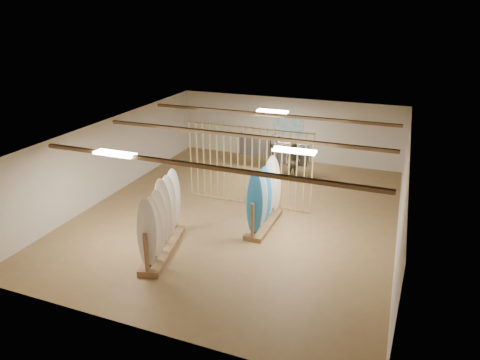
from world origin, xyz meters
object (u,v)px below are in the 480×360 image
at_px(clothing_rack_b, 293,155).
at_px(clothing_rack_a, 255,146).
at_px(rack_left, 162,229).
at_px(shopper_b, 293,159).
at_px(rack_right, 264,206).
at_px(shopper_a, 276,150).

bearing_deg(clothing_rack_b, clothing_rack_a, 168.50).
bearing_deg(rack_left, shopper_b, 60.61).
height_order(clothing_rack_a, shopper_b, shopper_b).
xyz_separation_m(rack_right, shopper_a, (-1.10, 5.01, 0.20)).
bearing_deg(shopper_a, clothing_rack_a, 13.96).
height_order(shopper_a, shopper_b, shopper_a).
xyz_separation_m(clothing_rack_b, shopper_b, (0.09, -0.40, -0.05)).
bearing_deg(clothing_rack_b, shopper_b, -75.45).
xyz_separation_m(rack_right, shopper_b, (-0.16, 4.19, 0.18)).
bearing_deg(shopper_b, rack_left, -89.29).
distance_m(rack_left, shopper_b, 6.95).
bearing_deg(shopper_b, rack_right, -70.08).
distance_m(rack_left, clothing_rack_a, 7.47).
bearing_deg(shopper_b, shopper_a, 156.41).
relative_size(clothing_rack_b, shopper_b, 0.81).
height_order(clothing_rack_a, clothing_rack_b, clothing_rack_a).
distance_m(shopper_a, shopper_b, 1.24).
relative_size(rack_right, clothing_rack_b, 1.52).
height_order(rack_left, shopper_a, rack_left).
distance_m(rack_left, clothing_rack_b, 7.30).
relative_size(rack_right, clothing_rack_a, 1.44).
distance_m(rack_right, shopper_b, 4.20).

